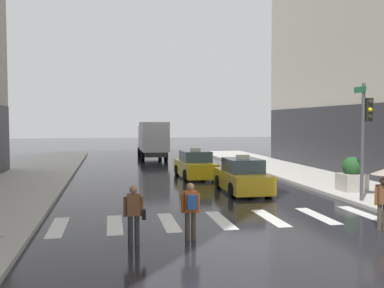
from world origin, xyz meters
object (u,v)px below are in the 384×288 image
object	(u,v)px
taxi_lead	(242,177)
box_truck	(153,139)
pedestrian_with_handbag	(134,211)
traffic_light_pole	(365,125)
taxi_second	(195,166)
planter_near_corner	(352,175)
pedestrian_with_backpack	(191,207)

from	to	relation	value
taxi_lead	box_truck	distance (m)	18.97
taxi_lead	pedestrian_with_handbag	size ratio (longest dim) A/B	2.77
traffic_light_pole	taxi_second	size ratio (longest dim) A/B	1.05
taxi_lead	pedestrian_with_handbag	distance (m)	9.85
taxi_lead	planter_near_corner	size ratio (longest dim) A/B	2.86
taxi_lead	pedestrian_with_handbag	world-z (taller)	taxi_lead
taxi_second	pedestrian_with_handbag	bearing A→B (deg)	-107.82
taxi_lead	pedestrian_with_backpack	xyz separation A→B (m)	(-4.02, -7.94, 0.25)
traffic_light_pole	pedestrian_with_backpack	world-z (taller)	traffic_light_pole
box_truck	pedestrian_with_backpack	distance (m)	26.77
pedestrian_with_backpack	pedestrian_with_handbag	size ratio (longest dim) A/B	1.00
traffic_light_pole	taxi_second	bearing A→B (deg)	118.33
box_truck	pedestrian_with_backpack	world-z (taller)	box_truck
taxi_lead	taxi_second	bearing A→B (deg)	101.78
traffic_light_pole	box_truck	bearing A→B (deg)	105.92
pedestrian_with_backpack	planter_near_corner	bearing A→B (deg)	35.82
traffic_light_pole	pedestrian_with_handbag	bearing A→B (deg)	-156.46
box_truck	pedestrian_with_handbag	bearing A→B (deg)	-96.67
box_truck	pedestrian_with_handbag	world-z (taller)	box_truck
traffic_light_pole	pedestrian_with_backpack	xyz separation A→B (m)	(-8.00, -4.04, -2.29)
taxi_second	pedestrian_with_handbag	xyz separation A→B (m)	(-4.43, -13.78, 0.21)
taxi_lead	pedestrian_with_backpack	size ratio (longest dim) A/B	2.77
taxi_second	traffic_light_pole	bearing A→B (deg)	-61.67
taxi_second	pedestrian_with_handbag	size ratio (longest dim) A/B	2.78
traffic_light_pole	planter_near_corner	bearing A→B (deg)	69.66
pedestrian_with_backpack	planter_near_corner	size ratio (longest dim) A/B	1.03
pedestrian_with_backpack	planter_near_corner	xyz separation A→B (m)	(8.88, 6.41, -0.10)
taxi_lead	taxi_second	size ratio (longest dim) A/B	1.00
taxi_lead	box_truck	world-z (taller)	box_truck
traffic_light_pole	pedestrian_with_backpack	bearing A→B (deg)	-153.20
pedestrian_with_handbag	taxi_lead	bearing A→B (deg)	55.18
planter_near_corner	traffic_light_pole	bearing A→B (deg)	-110.34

